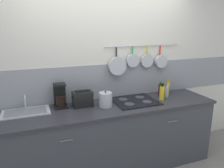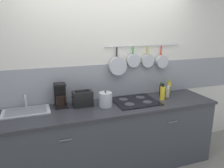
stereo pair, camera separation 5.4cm
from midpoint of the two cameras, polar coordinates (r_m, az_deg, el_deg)
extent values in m
plane|color=gray|center=(3.31, 1.07, -20.83)|extent=(12.00, 12.00, 0.00)
cube|color=silver|center=(3.11, -1.30, 3.13)|extent=(7.20, 0.06, 2.60)
cube|color=gray|center=(3.14, -1.25, 0.80)|extent=(7.20, 0.07, 0.49)
cylinder|color=#B7BABF|center=(3.24, 8.84, 9.87)|extent=(1.20, 0.02, 0.02)
cylinder|color=black|center=(3.07, 1.78, 8.37)|extent=(0.02, 0.02, 0.13)
cylinder|color=#B7BABF|center=(3.06, 2.00, 4.72)|extent=(0.25, 0.07, 0.25)
cylinder|color=green|center=(3.16, 6.02, 8.78)|extent=(0.02, 0.02, 0.10)
cylinder|color=#B7BABF|center=(3.16, 6.11, 6.09)|extent=(0.19, 0.04, 0.19)
cylinder|color=gold|center=(3.27, 9.79, 8.70)|extent=(0.02, 0.02, 0.12)
cylinder|color=#B7BABF|center=(3.28, 9.82, 5.96)|extent=(0.19, 0.04, 0.19)
cylinder|color=red|center=(3.39, 13.15, 8.54)|extent=(0.02, 0.02, 0.14)
cylinder|color=#B7BABF|center=(3.38, 13.31, 5.71)|extent=(0.19, 0.07, 0.19)
cube|color=#3F4247|center=(3.07, 1.11, -14.09)|extent=(2.77, 0.64, 0.89)
cylinder|color=slate|center=(2.51, -11.41, -14.18)|extent=(0.14, 0.01, 0.01)
cylinder|color=slate|center=(2.99, 16.14, -9.49)|extent=(0.14, 0.01, 0.01)
cube|color=#2D2D33|center=(2.88, 1.16, -6.02)|extent=(2.81, 0.68, 0.03)
cube|color=#B7BABF|center=(2.85, -21.00, -6.73)|extent=(0.56, 0.32, 0.01)
cube|color=slate|center=(2.85, -21.02, -6.55)|extent=(0.47, 0.26, 0.00)
cylinder|color=#B7BABF|center=(2.94, -21.13, -4.39)|extent=(0.03, 0.03, 0.18)
cylinder|color=#B7BABF|center=(2.85, -21.30, -3.27)|extent=(0.02, 0.13, 0.02)
cube|color=black|center=(2.90, -12.61, -5.62)|extent=(0.16, 0.18, 0.02)
cube|color=black|center=(2.91, -12.92, -2.61)|extent=(0.15, 0.06, 0.31)
cylinder|color=black|center=(2.85, -12.64, -4.33)|extent=(0.12, 0.12, 0.13)
cube|color=black|center=(2.83, -12.98, -0.11)|extent=(0.15, 0.14, 0.02)
cube|color=black|center=(2.86, -7.14, -3.81)|extent=(0.25, 0.16, 0.20)
cube|color=black|center=(2.80, -7.08, -2.02)|extent=(0.19, 0.03, 0.00)
cube|color=black|center=(2.85, -7.34, -1.71)|extent=(0.19, 0.03, 0.00)
cube|color=black|center=(2.82, -9.84, -3.32)|extent=(0.02, 0.02, 0.02)
cylinder|color=#B7BABF|center=(2.82, -1.14, -4.07)|extent=(0.17, 0.17, 0.19)
sphere|color=black|center=(2.79, -1.15, -2.02)|extent=(0.02, 0.02, 0.02)
cube|color=black|center=(3.05, 6.58, -4.44)|extent=(0.59, 0.53, 0.01)
cylinder|color=#38383D|center=(2.90, 5.13, -5.26)|extent=(0.13, 0.13, 0.00)
cylinder|color=#38383D|center=(3.02, 9.75, -4.61)|extent=(0.13, 0.13, 0.00)
cylinder|color=#38383D|center=(3.08, 3.49, -4.00)|extent=(0.13, 0.13, 0.00)
cylinder|color=#38383D|center=(3.19, 7.90, -3.44)|extent=(0.13, 0.13, 0.00)
cylinder|color=yellow|center=(3.16, 13.52, -2.33)|extent=(0.07, 0.07, 0.19)
cylinder|color=black|center=(3.13, 13.64, -0.28)|extent=(0.04, 0.04, 0.04)
cylinder|color=#33140F|center=(3.33, 13.12, -1.63)|extent=(0.05, 0.05, 0.17)
cylinder|color=#194C19|center=(3.30, 13.23, 0.13)|extent=(0.03, 0.03, 0.04)
cylinder|color=#BFB799|center=(3.31, 14.79, -2.19)|extent=(0.06, 0.06, 0.14)
cylinder|color=beige|center=(3.28, 14.88, -0.82)|extent=(0.03, 0.03, 0.03)
cylinder|color=#4C721E|center=(3.40, 15.00, -1.80)|extent=(0.05, 0.05, 0.13)
cylinder|color=beige|center=(3.38, 15.09, -0.56)|extent=(0.03, 0.03, 0.03)
cylinder|color=yellow|center=(3.49, 15.14, -0.95)|extent=(0.05, 0.05, 0.18)
cylinder|color=#B28C19|center=(3.47, 15.25, 0.75)|extent=(0.03, 0.03, 0.04)
camera|label=1|loc=(0.03, -89.44, 0.15)|focal=35.00mm
camera|label=2|loc=(0.03, 90.56, -0.15)|focal=35.00mm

